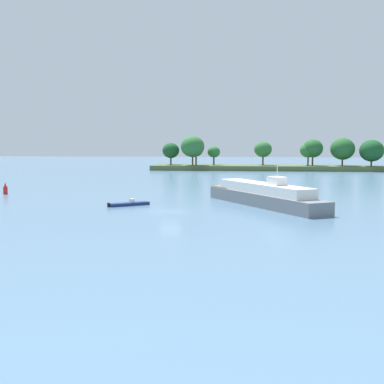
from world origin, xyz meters
The scene contains 5 objects.
ground_plane centered at (0.00, 0.00, 0.00)m, with size 400.00×400.00×0.00m, color slate.
treeline_island centered at (18.55, 91.57, 3.54)m, with size 74.29×11.78×9.71m.
small_motorboat centered at (-6.44, 5.47, 0.23)m, with size 5.21×4.40×0.91m.
white_riverboat centered at (11.63, 7.12, 1.41)m, with size 15.80×23.15×5.53m.
channel_buoy_red centered at (-29.73, 18.49, 0.81)m, with size 0.70×0.70×1.90m.
Camera 1 is at (9.97, -67.68, 9.07)m, focal length 52.19 mm.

